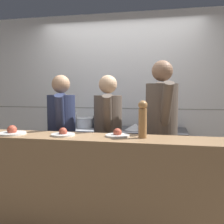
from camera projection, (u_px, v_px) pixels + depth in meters
name	position (u px, v px, depth m)	size (l,w,h in m)	color
ground_plane	(99.00, 220.00, 2.88)	(14.00, 14.00, 0.00)	#7F705B
wall_back_tiled	(121.00, 99.00, 4.08)	(8.00, 0.06, 2.60)	white
oven_range	(86.00, 157.00, 3.85)	(0.83, 0.71, 0.89)	#38383D
prep_counter	(151.00, 161.00, 3.65)	(0.95, 0.65, 0.88)	#38383D
pass_counter	(97.00, 188.00, 2.51)	(2.47, 0.45, 0.99)	#93704C
stock_pot	(68.00, 119.00, 3.81)	(0.26, 0.26, 0.23)	#B7BABF
sauce_pot	(85.00, 122.00, 3.75)	(0.26, 0.26, 0.15)	#B7BABF
braising_pot	(102.00, 122.00, 3.69)	(0.26, 0.26, 0.18)	#2D2D33
mixing_bowl_steel	(135.00, 127.00, 3.62)	(0.29, 0.29, 0.09)	#B7BABF
plated_dish_main	(12.00, 132.00, 2.61)	(0.27, 0.27, 0.10)	white
plated_dish_appetiser	(63.00, 134.00, 2.53)	(0.23, 0.23, 0.08)	white
plated_dish_dessert	(117.00, 134.00, 2.48)	(0.23, 0.23, 0.08)	white
pepper_mill	(143.00, 118.00, 2.39)	(0.08, 0.08, 0.35)	#AD7A47
chef_head_cook	(62.00, 135.00, 3.11)	(0.41, 0.69, 1.61)	black
chef_sous	(108.00, 136.00, 3.05)	(0.38, 0.70, 1.60)	black
chef_line	(161.00, 130.00, 2.94)	(0.43, 0.77, 1.76)	black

